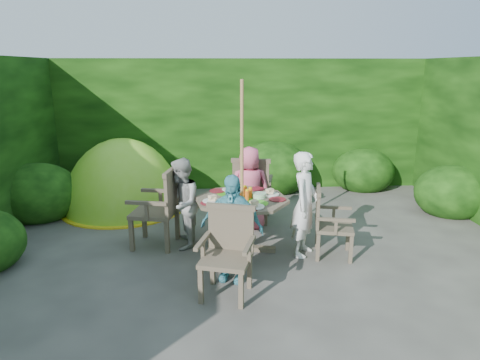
{
  "coord_description": "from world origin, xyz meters",
  "views": [
    {
      "loc": [
        -0.51,
        -4.7,
        2.34
      ],
      "look_at": [
        -0.18,
        0.92,
        0.85
      ],
      "focal_mm": 32.0,
      "sensor_mm": 36.0,
      "label": 1
    }
  ],
  "objects": [
    {
      "name": "child_left",
      "position": [
        -0.96,
        0.69,
        0.6
      ],
      "size": [
        0.46,
        0.59,
        1.21
      ],
      "primitive_type": "imported",
      "rotation": [
        0.0,
        0.0,
        -1.58
      ],
      "color": "#A4A59F",
      "rests_on": "ground"
    },
    {
      "name": "hedge_enclosure",
      "position": [
        0.0,
        1.33,
        1.25
      ],
      "size": [
        9.0,
        9.0,
        2.5
      ],
      "color": "black",
      "rests_on": "ground"
    },
    {
      "name": "garden_chair_front",
      "position": [
        -0.4,
        -0.55,
        0.48
      ],
      "size": [
        0.65,
        0.61,
        0.9
      ],
      "rotation": [
        0.0,
        0.0,
        -0.28
      ],
      "color": "#453B2D",
      "rests_on": "ground"
    },
    {
      "name": "child_back",
      "position": [
        -0.02,
        1.31,
        0.62
      ],
      "size": [
        0.63,
        0.44,
        1.24
      ],
      "primitive_type": "imported",
      "rotation": [
        0.0,
        0.0,
        3.21
      ],
      "color": "#D25776",
      "rests_on": "ground"
    },
    {
      "name": "child_front",
      "position": [
        -0.34,
        -0.26,
        0.61
      ],
      "size": [
        0.78,
        0.52,
        1.23
      ],
      "primitive_type": "imported",
      "rotation": [
        0.0,
        0.0,
        -0.34
      ],
      "color": "#4CA3B3",
      "rests_on": "ground"
    },
    {
      "name": "dome_tent",
      "position": [
        -2.08,
        2.39,
        0.0
      ],
      "size": [
        2.21,
        2.21,
        2.4
      ],
      "rotation": [
        0.0,
        0.0,
        0.13
      ],
      "color": "#89D328",
      "rests_on": "ground"
    },
    {
      "name": "parasol_pole",
      "position": [
        -0.18,
        0.52,
        1.1
      ],
      "size": [
        0.05,
        0.05,
        2.2
      ],
      "primitive_type": "cylinder",
      "rotation": [
        0.0,
        0.0,
        -0.2
      ],
      "color": "olive",
      "rests_on": "ground"
    },
    {
      "name": "patio_table",
      "position": [
        -0.18,
        0.52,
        0.6
      ],
      "size": [
        1.45,
        1.45,
        0.86
      ],
      "rotation": [
        0.0,
        0.0,
        -0.2
      ],
      "color": "#453B2D",
      "rests_on": "ground"
    },
    {
      "name": "garden_chair_left",
      "position": [
        -1.25,
        0.74,
        0.55
      ],
      "size": [
        0.66,
        0.71,
        1.03
      ],
      "rotation": [
        0.0,
        0.0,
        -1.77
      ],
      "color": "#453B2D",
      "rests_on": "ground"
    },
    {
      "name": "ground",
      "position": [
        0.0,
        0.0,
        0.0
      ],
      "size": [
        60.0,
        60.0,
        0.0
      ],
      "primitive_type": "plane",
      "color": "#403E3A",
      "rests_on": "ground"
    },
    {
      "name": "garden_chair_right",
      "position": [
        0.9,
        0.3,
        0.46
      ],
      "size": [
        0.55,
        0.6,
        0.86
      ],
      "rotation": [
        0.0,
        0.0,
        1.36
      ],
      "color": "#453B2D",
      "rests_on": "ground"
    },
    {
      "name": "garden_chair_back",
      "position": [
        0.04,
        1.59,
        0.53
      ],
      "size": [
        0.69,
        0.63,
        0.99
      ],
      "rotation": [
        0.0,
        0.0,
        2.95
      ],
      "color": "#453B2D",
      "rests_on": "ground"
    },
    {
      "name": "child_right",
      "position": [
        0.6,
        0.36,
        0.67
      ],
      "size": [
        0.51,
        0.58,
        1.34
      ],
      "primitive_type": "imported",
      "rotation": [
        0.0,
        0.0,
        1.09
      ],
      "color": "white",
      "rests_on": "ground"
    }
  ]
}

